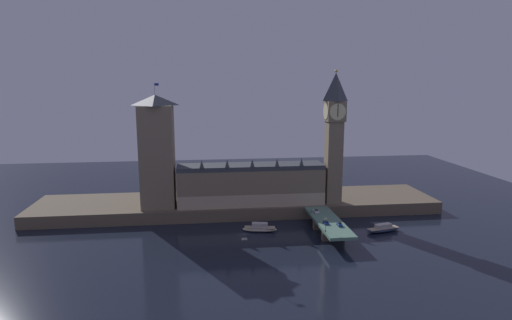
{
  "coord_description": "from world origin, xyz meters",
  "views": [
    {
      "loc": [
        -17.71,
        -192.24,
        71.03
      ],
      "look_at": [
        8.04,
        20.0,
        31.84
      ],
      "focal_mm": 30.0,
      "sensor_mm": 36.0,
      "label": 1
    }
  ],
  "objects_px": {
    "victoria_tower": "(157,151)",
    "pedestrian_far_rail": "(311,211)",
    "street_lamp_near": "(326,223)",
    "car_northbound_lead": "(316,211)",
    "clock_tower": "(334,134)",
    "car_northbound_trail": "(326,223)",
    "boat_downstream": "(383,229)",
    "boat_upstream": "(260,228)",
    "car_southbound_lead": "(339,224)"
  },
  "relations": [
    {
      "from": "street_lamp_near",
      "to": "boat_downstream",
      "type": "bearing_deg",
      "value": 23.86
    },
    {
      "from": "clock_tower",
      "to": "victoria_tower",
      "type": "height_order",
      "value": "clock_tower"
    },
    {
      "from": "clock_tower",
      "to": "victoria_tower",
      "type": "xyz_separation_m",
      "value": [
        -92.54,
        4.44,
        -8.38
      ]
    },
    {
      "from": "clock_tower",
      "to": "street_lamp_near",
      "type": "distance_m",
      "value": 58.62
    },
    {
      "from": "clock_tower",
      "to": "car_northbound_trail",
      "type": "distance_m",
      "value": 52.77
    },
    {
      "from": "boat_downstream",
      "to": "clock_tower",
      "type": "bearing_deg",
      "value": 117.8
    },
    {
      "from": "car_northbound_lead",
      "to": "boat_downstream",
      "type": "height_order",
      "value": "car_northbound_lead"
    },
    {
      "from": "car_southbound_lead",
      "to": "car_northbound_lead",
      "type": "bearing_deg",
      "value": 104.42
    },
    {
      "from": "clock_tower",
      "to": "victoria_tower",
      "type": "bearing_deg",
      "value": 177.26
    },
    {
      "from": "boat_upstream",
      "to": "boat_downstream",
      "type": "bearing_deg",
      "value": -7.46
    },
    {
      "from": "street_lamp_near",
      "to": "boat_upstream",
      "type": "relative_size",
      "value": 0.37
    },
    {
      "from": "boat_downstream",
      "to": "victoria_tower",
      "type": "bearing_deg",
      "value": 162.07
    },
    {
      "from": "clock_tower",
      "to": "boat_upstream",
      "type": "xyz_separation_m",
      "value": [
        -42.62,
        -23.05,
        -42.48
      ]
    },
    {
      "from": "pedestrian_far_rail",
      "to": "boat_downstream",
      "type": "bearing_deg",
      "value": -20.87
    },
    {
      "from": "victoria_tower",
      "to": "boat_downstream",
      "type": "xyz_separation_m",
      "value": [
        108.75,
        -35.19,
        -34.23
      ]
    },
    {
      "from": "pedestrian_far_rail",
      "to": "car_southbound_lead",
      "type": "bearing_deg",
      "value": -68.74
    },
    {
      "from": "car_northbound_lead",
      "to": "boat_upstream",
      "type": "height_order",
      "value": "car_northbound_lead"
    },
    {
      "from": "boat_upstream",
      "to": "car_southbound_lead",
      "type": "bearing_deg",
      "value": -24.76
    },
    {
      "from": "pedestrian_far_rail",
      "to": "street_lamp_near",
      "type": "height_order",
      "value": "street_lamp_near"
    },
    {
      "from": "victoria_tower",
      "to": "pedestrian_far_rail",
      "type": "distance_m",
      "value": 84.38
    },
    {
      "from": "car_northbound_lead",
      "to": "car_northbound_trail",
      "type": "relative_size",
      "value": 1.09
    },
    {
      "from": "pedestrian_far_rail",
      "to": "boat_downstream",
      "type": "xyz_separation_m",
      "value": [
        32.47,
        -12.38,
        -6.31
      ]
    },
    {
      "from": "victoria_tower",
      "to": "car_northbound_lead",
      "type": "bearing_deg",
      "value": -16.0
    },
    {
      "from": "car_northbound_trail",
      "to": "victoria_tower",
      "type": "bearing_deg",
      "value": 153.18
    },
    {
      "from": "pedestrian_far_rail",
      "to": "clock_tower",
      "type": "bearing_deg",
      "value": 48.5
    },
    {
      "from": "clock_tower",
      "to": "street_lamp_near",
      "type": "height_order",
      "value": "clock_tower"
    },
    {
      "from": "victoria_tower",
      "to": "boat_downstream",
      "type": "height_order",
      "value": "victoria_tower"
    },
    {
      "from": "car_northbound_trail",
      "to": "pedestrian_far_rail",
      "type": "relative_size",
      "value": 2.15
    },
    {
      "from": "pedestrian_far_rail",
      "to": "boat_upstream",
      "type": "xyz_separation_m",
      "value": [
        -26.37,
        -4.67,
        -6.18
      ]
    },
    {
      "from": "clock_tower",
      "to": "victoria_tower",
      "type": "relative_size",
      "value": 1.1
    },
    {
      "from": "car_northbound_lead",
      "to": "boat_upstream",
      "type": "bearing_deg",
      "value": -170.51
    },
    {
      "from": "victoria_tower",
      "to": "street_lamp_near",
      "type": "bearing_deg",
      "value": -33.24
    },
    {
      "from": "car_northbound_lead",
      "to": "car_northbound_trail",
      "type": "height_order",
      "value": "car_northbound_lead"
    },
    {
      "from": "car_southbound_lead",
      "to": "pedestrian_far_rail",
      "type": "distance_m",
      "value": 22.01
    },
    {
      "from": "car_northbound_lead",
      "to": "pedestrian_far_rail",
      "type": "relative_size",
      "value": 2.34
    },
    {
      "from": "car_southbound_lead",
      "to": "boat_upstream",
      "type": "xyz_separation_m",
      "value": [
        -34.34,
        15.84,
        -5.98
      ]
    },
    {
      "from": "car_northbound_trail",
      "to": "boat_upstream",
      "type": "relative_size",
      "value": 0.22
    },
    {
      "from": "pedestrian_far_rail",
      "to": "boat_downstream",
      "type": "height_order",
      "value": "pedestrian_far_rail"
    },
    {
      "from": "car_northbound_trail",
      "to": "boat_upstream",
      "type": "bearing_deg",
      "value": 156.81
    },
    {
      "from": "car_northbound_lead",
      "to": "street_lamp_near",
      "type": "xyz_separation_m",
      "value": [
        -3.06,
        -27.09,
        3.25
      ]
    },
    {
      "from": "street_lamp_near",
      "to": "victoria_tower",
      "type": "bearing_deg",
      "value": 146.76
    },
    {
      "from": "pedestrian_far_rail",
      "to": "victoria_tower",
      "type": "bearing_deg",
      "value": 163.35
    },
    {
      "from": "victoria_tower",
      "to": "boat_upstream",
      "type": "relative_size",
      "value": 3.71
    },
    {
      "from": "clock_tower",
      "to": "car_southbound_lead",
      "type": "relative_size",
      "value": 18.2
    },
    {
      "from": "victoria_tower",
      "to": "car_southbound_lead",
      "type": "relative_size",
      "value": 16.48
    },
    {
      "from": "clock_tower",
      "to": "pedestrian_far_rail",
      "type": "xyz_separation_m",
      "value": [
        -16.25,
        -18.37,
        -36.3
      ]
    },
    {
      "from": "pedestrian_far_rail",
      "to": "street_lamp_near",
      "type": "relative_size",
      "value": 0.28
    },
    {
      "from": "victoria_tower",
      "to": "pedestrian_far_rail",
      "type": "bearing_deg",
      "value": -16.65
    },
    {
      "from": "car_northbound_trail",
      "to": "clock_tower",
      "type": "bearing_deg",
      "value": 69.04
    },
    {
      "from": "street_lamp_near",
      "to": "boat_upstream",
      "type": "height_order",
      "value": "street_lamp_near"
    }
  ]
}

